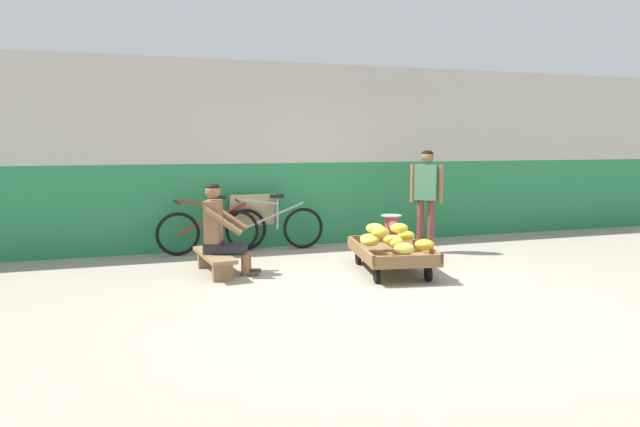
% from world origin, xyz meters
% --- Properties ---
extents(ground_plane, '(80.00, 80.00, 0.00)m').
position_xyz_m(ground_plane, '(0.00, 0.00, 0.00)').
color(ground_plane, gray).
extents(back_wall, '(16.00, 0.30, 2.87)m').
position_xyz_m(back_wall, '(0.00, 2.96, 1.44)').
color(back_wall, '#287F4C').
rests_on(back_wall, ground).
extents(banana_cart, '(1.05, 1.55, 0.36)m').
position_xyz_m(banana_cart, '(0.43, 0.70, 0.24)').
color(banana_cart, brown).
rests_on(banana_cart, ground).
extents(banana_pile, '(0.88, 1.03, 0.26)m').
position_xyz_m(banana_pile, '(0.38, 0.59, 0.46)').
color(banana_pile, yellow).
rests_on(banana_pile, banana_cart).
extents(low_bench, '(0.45, 1.13, 0.27)m').
position_xyz_m(low_bench, '(-1.73, 1.26, 0.20)').
color(low_bench, olive).
rests_on(low_bench, ground).
extents(vendor_seated, '(0.73, 0.60, 1.14)m').
position_xyz_m(vendor_seated, '(-1.65, 1.24, 0.57)').
color(vendor_seated, brown).
rests_on(vendor_seated, ground).
extents(plastic_crate, '(0.36, 0.28, 0.30)m').
position_xyz_m(plastic_crate, '(0.88, 1.69, 0.15)').
color(plastic_crate, red).
rests_on(plastic_crate, ground).
extents(weighing_scale, '(0.30, 0.30, 0.29)m').
position_xyz_m(weighing_scale, '(0.88, 1.68, 0.45)').
color(weighing_scale, '#28282D').
rests_on(weighing_scale, plastic_crate).
extents(bicycle_near_left, '(1.66, 0.48, 0.86)m').
position_xyz_m(bicycle_near_left, '(-1.61, 2.61, 0.35)').
color(bicycle_near_left, black).
rests_on(bicycle_near_left, ground).
extents(bicycle_far_left, '(1.66, 0.48, 0.86)m').
position_xyz_m(bicycle_far_left, '(-0.73, 2.55, 0.35)').
color(bicycle_far_left, black).
rests_on(bicycle_far_left, ground).
extents(sign_board, '(0.70, 0.30, 0.86)m').
position_xyz_m(sign_board, '(-0.98, 2.80, 0.43)').
color(sign_board, '#C6B289').
rests_on(sign_board, ground).
extents(customer_adult, '(0.39, 0.36, 1.53)m').
position_xyz_m(customer_adult, '(1.44, 1.68, 0.95)').
color(customer_adult, brown).
rests_on(customer_adult, ground).
extents(shopping_bag, '(0.18, 0.12, 0.24)m').
position_xyz_m(shopping_bag, '(1.02, 1.34, 0.12)').
color(shopping_bag, silver).
rests_on(shopping_bag, ground).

